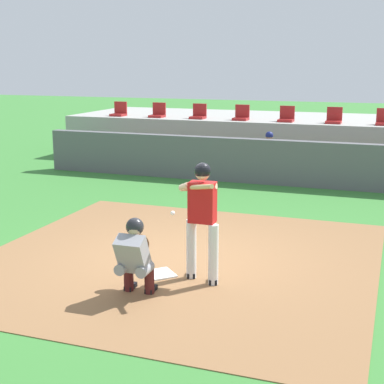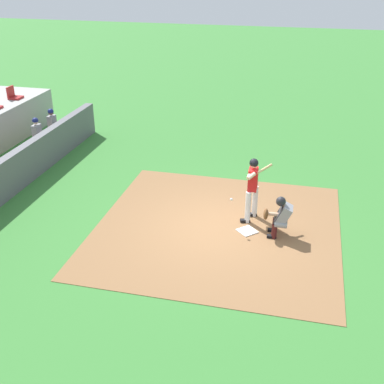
{
  "view_description": "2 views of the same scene",
  "coord_description": "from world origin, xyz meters",
  "px_view_note": "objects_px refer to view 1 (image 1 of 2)",
  "views": [
    {
      "loc": [
        3.3,
        -8.49,
        3.21
      ],
      "look_at": [
        0.0,
        0.7,
        1.0
      ],
      "focal_mm": 53.88,
      "sensor_mm": 36.0,
      "label": 1
    },
    {
      "loc": [
        -11.18,
        -1.98,
        6.65
      ],
      "look_at": [
        0.0,
        0.7,
        1.0
      ],
      "focal_mm": 45.8,
      "sensor_mm": 36.0,
      "label": 2
    }
  ],
  "objects_px": {
    "stadium_seat_1": "(158,113)",
    "stadium_seat_3": "(241,116)",
    "home_plate": "(159,274)",
    "batter_at_plate": "(202,214)",
    "stadium_seat_5": "(334,119)",
    "stadium_seat_6": "(384,120)",
    "stadium_seat_2": "(199,114)",
    "catcher_crouched": "(135,254)",
    "stadium_seat_0": "(119,112)",
    "stadium_seat_4": "(286,117)",
    "dugout_player_0": "(268,154)"
  },
  "relations": [
    {
      "from": "stadium_seat_5",
      "to": "stadium_seat_6",
      "type": "height_order",
      "value": "same"
    },
    {
      "from": "batter_at_plate",
      "to": "catcher_crouched",
      "type": "relative_size",
      "value": 1.11
    },
    {
      "from": "stadium_seat_1",
      "to": "stadium_seat_6",
      "type": "xyz_separation_m",
      "value": [
        7.22,
        0.0,
        0.0
      ]
    },
    {
      "from": "stadium_seat_4",
      "to": "stadium_seat_5",
      "type": "relative_size",
      "value": 1.0
    },
    {
      "from": "stadium_seat_1",
      "to": "stadium_seat_4",
      "type": "xyz_separation_m",
      "value": [
        4.33,
        0.0,
        0.0
      ]
    },
    {
      "from": "catcher_crouched",
      "to": "stadium_seat_3",
      "type": "bearing_deg",
      "value": 97.43
    },
    {
      "from": "batter_at_plate",
      "to": "stadium_seat_2",
      "type": "height_order",
      "value": "stadium_seat_2"
    },
    {
      "from": "batter_at_plate",
      "to": "stadium_seat_6",
      "type": "height_order",
      "value": "stadium_seat_6"
    },
    {
      "from": "stadium_seat_0",
      "to": "stadium_seat_5",
      "type": "xyz_separation_m",
      "value": [
        7.22,
        0.0,
        0.0
      ]
    },
    {
      "from": "catcher_crouched",
      "to": "stadium_seat_5",
      "type": "bearing_deg",
      "value": 82.44
    },
    {
      "from": "stadium_seat_0",
      "to": "stadium_seat_4",
      "type": "height_order",
      "value": "same"
    },
    {
      "from": "stadium_seat_3",
      "to": "stadium_seat_2",
      "type": "bearing_deg",
      "value": 180.0
    },
    {
      "from": "home_plate",
      "to": "stadium_seat_3",
      "type": "relative_size",
      "value": 0.92
    },
    {
      "from": "stadium_seat_3",
      "to": "stadium_seat_5",
      "type": "bearing_deg",
      "value": 0.0
    },
    {
      "from": "home_plate",
      "to": "stadium_seat_1",
      "type": "xyz_separation_m",
      "value": [
        -4.33,
        10.18,
        1.51
      ]
    },
    {
      "from": "stadium_seat_2",
      "to": "stadium_seat_3",
      "type": "bearing_deg",
      "value": 0.0
    },
    {
      "from": "stadium_seat_0",
      "to": "stadium_seat_3",
      "type": "distance_m",
      "value": 4.33
    },
    {
      "from": "catcher_crouched",
      "to": "stadium_seat_6",
      "type": "height_order",
      "value": "stadium_seat_6"
    },
    {
      "from": "stadium_seat_1",
      "to": "stadium_seat_4",
      "type": "height_order",
      "value": "same"
    },
    {
      "from": "batter_at_plate",
      "to": "catcher_crouched",
      "type": "xyz_separation_m",
      "value": [
        -0.7,
        -0.8,
        -0.43
      ]
    },
    {
      "from": "catcher_crouched",
      "to": "stadium_seat_2",
      "type": "relative_size",
      "value": 3.4
    },
    {
      "from": "stadium_seat_4",
      "to": "stadium_seat_5",
      "type": "bearing_deg",
      "value": 0.0
    },
    {
      "from": "stadium_seat_3",
      "to": "stadium_seat_1",
      "type": "bearing_deg",
      "value": 180.0
    },
    {
      "from": "dugout_player_0",
      "to": "stadium_seat_3",
      "type": "bearing_deg",
      "value": 123.23
    },
    {
      "from": "batter_at_plate",
      "to": "stadium_seat_5",
      "type": "distance_m",
      "value": 10.22
    },
    {
      "from": "stadium_seat_0",
      "to": "stadium_seat_3",
      "type": "xyz_separation_m",
      "value": [
        4.33,
        0.0,
        0.0
      ]
    },
    {
      "from": "stadium_seat_1",
      "to": "stadium_seat_3",
      "type": "distance_m",
      "value": 2.89
    },
    {
      "from": "dugout_player_0",
      "to": "stadium_seat_1",
      "type": "relative_size",
      "value": 2.71
    },
    {
      "from": "home_plate",
      "to": "batter_at_plate",
      "type": "height_order",
      "value": "batter_at_plate"
    },
    {
      "from": "stadium_seat_0",
      "to": "catcher_crouched",
      "type": "bearing_deg",
      "value": -62.3
    },
    {
      "from": "home_plate",
      "to": "dugout_player_0",
      "type": "xyz_separation_m",
      "value": [
        -0.11,
        8.14,
        0.65
      ]
    },
    {
      "from": "stadium_seat_0",
      "to": "stadium_seat_6",
      "type": "bearing_deg",
      "value": 0.0
    },
    {
      "from": "stadium_seat_2",
      "to": "stadium_seat_5",
      "type": "bearing_deg",
      "value": 0.0
    },
    {
      "from": "dugout_player_0",
      "to": "stadium_seat_2",
      "type": "height_order",
      "value": "stadium_seat_2"
    },
    {
      "from": "stadium_seat_0",
      "to": "stadium_seat_3",
      "type": "relative_size",
      "value": 1.0
    },
    {
      "from": "batter_at_plate",
      "to": "stadium_seat_6",
      "type": "relative_size",
      "value": 3.76
    },
    {
      "from": "home_plate",
      "to": "stadium_seat_6",
      "type": "xyz_separation_m",
      "value": [
        2.89,
        10.18,
        1.51
      ]
    },
    {
      "from": "stadium_seat_6",
      "to": "stadium_seat_3",
      "type": "bearing_deg",
      "value": 180.0
    },
    {
      "from": "dugout_player_0",
      "to": "stadium_seat_0",
      "type": "distance_m",
      "value": 6.08
    },
    {
      "from": "dugout_player_0",
      "to": "stadium_seat_6",
      "type": "xyz_separation_m",
      "value": [
        3.0,
        2.03,
        0.86
      ]
    },
    {
      "from": "stadium_seat_4",
      "to": "stadium_seat_5",
      "type": "height_order",
      "value": "same"
    },
    {
      "from": "batter_at_plate",
      "to": "stadium_seat_4",
      "type": "xyz_separation_m",
      "value": [
        -0.69,
        10.18,
        0.5
      ]
    },
    {
      "from": "dugout_player_0",
      "to": "stadium_seat_2",
      "type": "distance_m",
      "value": 3.55
    },
    {
      "from": "stadium_seat_2",
      "to": "stadium_seat_6",
      "type": "relative_size",
      "value": 1.0
    },
    {
      "from": "home_plate",
      "to": "dugout_player_0",
      "type": "relative_size",
      "value": 0.34
    },
    {
      "from": "stadium_seat_1",
      "to": "stadium_seat_5",
      "type": "height_order",
      "value": "same"
    },
    {
      "from": "stadium_seat_5",
      "to": "stadium_seat_2",
      "type": "bearing_deg",
      "value": 180.0
    },
    {
      "from": "catcher_crouched",
      "to": "stadium_seat_4",
      "type": "bearing_deg",
      "value": 89.94
    },
    {
      "from": "batter_at_plate",
      "to": "stadium_seat_0",
      "type": "xyz_separation_m",
      "value": [
        -6.47,
        10.18,
        0.5
      ]
    },
    {
      "from": "home_plate",
      "to": "stadium_seat_2",
      "type": "xyz_separation_m",
      "value": [
        -2.89,
        10.18,
        1.51
      ]
    }
  ]
}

